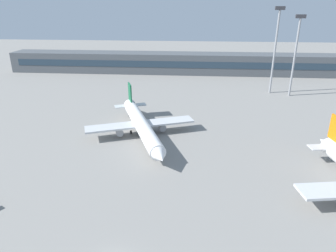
% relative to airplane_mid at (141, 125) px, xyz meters
% --- Properties ---
extents(ground_plane, '(400.00, 400.00, 0.00)m').
position_rel_airplane_mid_xyz_m(ground_plane, '(3.04, -0.39, -2.90)').
color(ground_plane, gray).
extents(terminal_building, '(150.37, 12.13, 9.00)m').
position_rel_airplane_mid_xyz_m(terminal_building, '(3.04, 73.63, 1.60)').
color(terminal_building, '#4C5156').
rests_on(terminal_building, ground_plane).
extents(airplane_mid, '(26.41, 36.82, 9.52)m').
position_rel_airplane_mid_xyz_m(airplane_mid, '(0.00, 0.00, 0.00)').
color(airplane_mid, white).
rests_on(airplane_mid, ground_plane).
extents(floodlight_tower_west, '(3.20, 0.80, 26.91)m').
position_rel_airplane_mid_xyz_m(floodlight_tower_west, '(45.85, 39.36, 12.59)').
color(floodlight_tower_west, gray).
rests_on(floodlight_tower_west, ground_plane).
extents(floodlight_tower_east, '(3.20, 0.80, 29.33)m').
position_rel_airplane_mid_xyz_m(floodlight_tower_east, '(39.85, 42.54, 13.84)').
color(floodlight_tower_east, gray).
rests_on(floodlight_tower_east, ground_plane).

